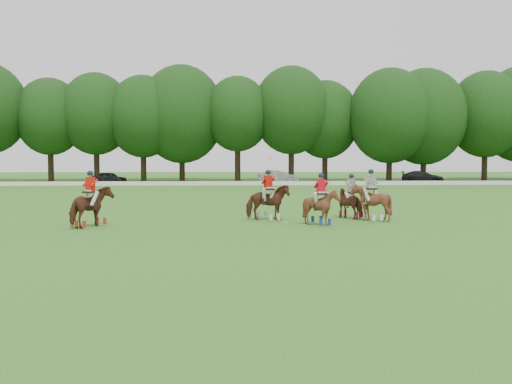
{
  "coord_description": "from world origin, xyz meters",
  "views": [
    {
      "loc": [
        -0.89,
        -22.29,
        3.06
      ],
      "look_at": [
        0.29,
        4.2,
        1.4
      ],
      "focal_mm": 40.0,
      "sensor_mm": 36.0,
      "label": 1
    }
  ],
  "objects_px": {
    "polo_stripe_b": "(371,202)",
    "car_left": "(109,178)",
    "polo_red_b": "(268,202)",
    "polo_red_a": "(91,207)",
    "car_right": "(422,177)",
    "polo_red_c": "(321,207)",
    "polo_ball": "(286,223)",
    "polo_stripe_a": "(351,202)",
    "car_mid": "(278,177)"
  },
  "relations": [
    {
      "from": "polo_red_c",
      "to": "polo_red_b",
      "type": "bearing_deg",
      "value": 136.22
    },
    {
      "from": "polo_red_c",
      "to": "car_mid",
      "type": "bearing_deg",
      "value": 88.0
    },
    {
      "from": "car_right",
      "to": "polo_ball",
      "type": "distance_m",
      "value": 43.77
    },
    {
      "from": "polo_red_a",
      "to": "polo_stripe_a",
      "type": "distance_m",
      "value": 12.36
    },
    {
      "from": "polo_stripe_a",
      "to": "polo_ball",
      "type": "xyz_separation_m",
      "value": [
        -3.42,
        -2.14,
        -0.74
      ]
    },
    {
      "from": "polo_stripe_a",
      "to": "car_right",
      "type": "bearing_deg",
      "value": 66.36
    },
    {
      "from": "polo_red_c",
      "to": "polo_stripe_a",
      "type": "bearing_deg",
      "value": 55.29
    },
    {
      "from": "polo_stripe_b",
      "to": "polo_ball",
      "type": "bearing_deg",
      "value": -166.78
    },
    {
      "from": "polo_ball",
      "to": "polo_red_c",
      "type": "bearing_deg",
      "value": -24.37
    },
    {
      "from": "polo_red_a",
      "to": "car_left",
      "type": "bearing_deg",
      "value": 100.78
    },
    {
      "from": "car_right",
      "to": "polo_red_b",
      "type": "height_order",
      "value": "polo_red_b"
    },
    {
      "from": "car_left",
      "to": "car_right",
      "type": "xyz_separation_m",
      "value": [
        35.79,
        0.0,
        0.03
      ]
    },
    {
      "from": "polo_ball",
      "to": "polo_red_a",
      "type": "bearing_deg",
      "value": -173.81
    },
    {
      "from": "car_right",
      "to": "polo_stripe_a",
      "type": "bearing_deg",
      "value": 173.58
    },
    {
      "from": "car_mid",
      "to": "polo_stripe_b",
      "type": "relative_size",
      "value": 1.83
    },
    {
      "from": "car_left",
      "to": "polo_ball",
      "type": "distance_m",
      "value": 42.35
    },
    {
      "from": "car_right",
      "to": "polo_red_a",
      "type": "bearing_deg",
      "value": 162.1
    },
    {
      "from": "car_left",
      "to": "polo_red_a",
      "type": "relative_size",
      "value": 1.59
    },
    {
      "from": "polo_red_a",
      "to": "polo_red_b",
      "type": "height_order",
      "value": "polo_red_b"
    },
    {
      "from": "polo_red_a",
      "to": "polo_red_c",
      "type": "relative_size",
      "value": 1.05
    },
    {
      "from": "polo_stripe_b",
      "to": "polo_ball",
      "type": "xyz_separation_m",
      "value": [
        -4.1,
        -0.96,
        -0.86
      ]
    },
    {
      "from": "car_right",
      "to": "polo_ball",
      "type": "relative_size",
      "value": 53.06
    },
    {
      "from": "car_left",
      "to": "polo_red_c",
      "type": "height_order",
      "value": "polo_red_c"
    },
    {
      "from": "car_mid",
      "to": "polo_ball",
      "type": "relative_size",
      "value": 49.95
    },
    {
      "from": "car_left",
      "to": "car_mid",
      "type": "distance_m",
      "value": 19.05
    },
    {
      "from": "car_mid",
      "to": "polo_stripe_a",
      "type": "relative_size",
      "value": 2.03
    },
    {
      "from": "car_mid",
      "to": "polo_stripe_b",
      "type": "xyz_separation_m",
      "value": [
        1.24,
        -38.16,
        0.16
      ]
    },
    {
      "from": "car_left",
      "to": "polo_red_a",
      "type": "distance_m",
      "value": 40.78
    },
    {
      "from": "polo_red_b",
      "to": "car_right",
      "type": "bearing_deg",
      "value": 61.63
    },
    {
      "from": "polo_red_a",
      "to": "polo_red_b",
      "type": "distance_m",
      "value": 8.18
    },
    {
      "from": "polo_red_c",
      "to": "polo_ball",
      "type": "height_order",
      "value": "polo_red_c"
    },
    {
      "from": "car_left",
      "to": "car_mid",
      "type": "xyz_separation_m",
      "value": [
        19.05,
        0.0,
        0.08
      ]
    },
    {
      "from": "polo_stripe_a",
      "to": "polo_red_b",
      "type": "bearing_deg",
      "value": -170.51
    },
    {
      "from": "car_left",
      "to": "polo_red_a",
      "type": "xyz_separation_m",
      "value": [
        7.63,
        -40.05,
        0.24
      ]
    },
    {
      "from": "polo_stripe_a",
      "to": "polo_ball",
      "type": "distance_m",
      "value": 4.11
    },
    {
      "from": "polo_red_a",
      "to": "polo_ball",
      "type": "relative_size",
      "value": 27.2
    },
    {
      "from": "car_left",
      "to": "car_right",
      "type": "distance_m",
      "value": 35.79
    },
    {
      "from": "car_left",
      "to": "polo_red_b",
      "type": "relative_size",
      "value": 1.31
    },
    {
      "from": "polo_stripe_b",
      "to": "polo_stripe_a",
      "type": "bearing_deg",
      "value": 120.03
    },
    {
      "from": "polo_ball",
      "to": "polo_red_b",
      "type": "bearing_deg",
      "value": 116.8
    },
    {
      "from": "car_left",
      "to": "polo_stripe_a",
      "type": "relative_size",
      "value": 1.76
    },
    {
      "from": "polo_red_c",
      "to": "polo_stripe_b",
      "type": "distance_m",
      "value": 3.09
    },
    {
      "from": "polo_stripe_a",
      "to": "polo_red_c",
      "type": "bearing_deg",
      "value": -124.71
    },
    {
      "from": "polo_stripe_b",
      "to": "car_left",
      "type": "bearing_deg",
      "value": 117.99
    },
    {
      "from": "car_left",
      "to": "car_mid",
      "type": "height_order",
      "value": "car_mid"
    },
    {
      "from": "car_left",
      "to": "polo_stripe_b",
      "type": "xyz_separation_m",
      "value": [
        20.28,
        -38.16,
        0.24
      ]
    },
    {
      "from": "polo_red_a",
      "to": "car_right",
      "type": "bearing_deg",
      "value": 54.88
    },
    {
      "from": "polo_red_a",
      "to": "polo_stripe_b",
      "type": "height_order",
      "value": "polo_stripe_b"
    },
    {
      "from": "car_left",
      "to": "polo_ball",
      "type": "xyz_separation_m",
      "value": [
        16.18,
        -39.13,
        -0.62
      ]
    },
    {
      "from": "polo_red_c",
      "to": "polo_stripe_a",
      "type": "relative_size",
      "value": 1.05
    }
  ]
}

